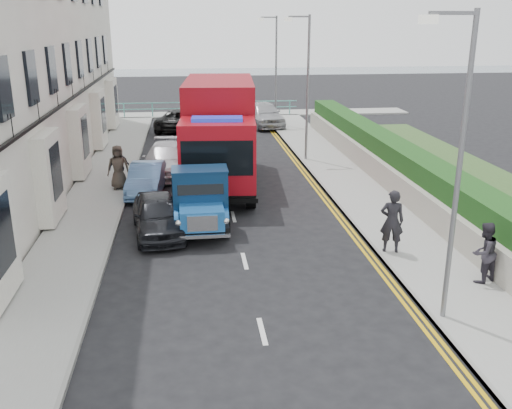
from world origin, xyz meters
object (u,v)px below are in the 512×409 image
lamp_far (274,65)px  red_lorry (219,131)px  pedestrian_east_near (392,221)px  parked_car_front (158,215)px  lamp_near (455,155)px  lamp_mid (305,80)px  bedford_lorry (200,202)px

lamp_far → red_lorry: bearing=-107.8°
lamp_far → pedestrian_east_near: lamp_far is taller
parked_car_front → lamp_near: bearing=-51.6°
lamp_mid → red_lorry: 5.93m
lamp_far → parked_car_front: size_ratio=1.81×
lamp_near → parked_car_front: size_ratio=1.81×
bedford_lorry → pedestrian_east_near: bearing=-27.2°
bedford_lorry → lamp_near: bearing=-52.0°
red_lorry → parked_car_front: size_ratio=2.19×
lamp_far → pedestrian_east_near: bearing=-89.4°
lamp_near → lamp_far: 26.00m
pedestrian_east_near → lamp_near: bearing=101.3°
lamp_near → parked_car_front: bearing=135.8°
lamp_far → pedestrian_east_near: size_ratio=3.64×
lamp_far → bedford_lorry: 20.20m
lamp_far → bedford_lorry: bearing=-105.6°
bedford_lorry → red_lorry: 5.85m
lamp_mid → pedestrian_east_near: 12.40m
lamp_near → lamp_far: (0.00, 26.00, 0.00)m
lamp_near → red_lorry: bearing=109.5°
lamp_mid → red_lorry: size_ratio=0.83×
red_lorry → pedestrian_east_near: 9.68m
red_lorry → bedford_lorry: bearing=-95.6°
red_lorry → parked_car_front: (-2.40, -5.79, -1.65)m
lamp_near → red_lorry: 13.23m
pedestrian_east_near → red_lorry: bearing=-46.9°
lamp_mid → lamp_far: bearing=90.0°
lamp_near → lamp_mid: same height
lamp_near → red_lorry: size_ratio=0.83×
lamp_near → pedestrian_east_near: (0.22, 3.95, -2.92)m
lamp_mid → bedford_lorry: bearing=-120.2°
lamp_near → lamp_mid: 16.00m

